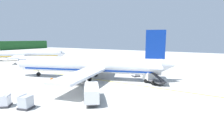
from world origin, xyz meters
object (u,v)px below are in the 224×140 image
at_px(service_truck_fuel, 92,92).
at_px(cargo_container_far, 26,102).
at_px(crew_marshaller, 52,80).
at_px(cargo_container_near, 136,73).
at_px(crew_loader_left, 151,76).
at_px(cargo_container_mid, 4,101).
at_px(airliner_foreground, 89,65).
at_px(service_truck_baggage, 151,78).
at_px(airliner_mid_apron, 25,54).

distance_m(service_truck_fuel, cargo_container_far, 9.69).
distance_m(cargo_container_far, crew_marshaller, 13.36).
bearing_deg(cargo_container_near, crew_loader_left, -104.91).
bearing_deg(crew_marshaller, service_truck_fuel, -105.02).
relative_size(service_truck_fuel, cargo_container_near, 2.91).
height_order(cargo_container_mid, crew_marshaller, cargo_container_mid).
distance_m(airliner_foreground, cargo_container_far, 20.73).
bearing_deg(crew_loader_left, cargo_container_mid, 156.02).
distance_m(cargo_container_mid, crew_loader_left, 31.18).
relative_size(service_truck_baggage, cargo_container_near, 2.53).
bearing_deg(airliner_mid_apron, crew_loader_left, -96.74).
bearing_deg(crew_marshaller, cargo_container_near, -35.14).
distance_m(service_truck_fuel, crew_loader_left, 20.11).
xyz_separation_m(service_truck_fuel, crew_loader_left, (19.87, -3.05, -0.50)).
height_order(airliner_foreground, service_truck_fuel, airliner_foreground).
distance_m(airliner_mid_apron, service_truck_fuel, 64.92).
height_order(airliner_foreground, crew_marshaller, airliner_foreground).
relative_size(cargo_container_mid, crew_loader_left, 1.49).
xyz_separation_m(service_truck_baggage, cargo_container_far, (-23.96, 10.48, -0.23)).
bearing_deg(service_truck_fuel, airliner_mid_apron, 65.23).
relative_size(service_truck_fuel, service_truck_baggage, 1.15).
xyz_separation_m(service_truck_fuel, cargo_container_far, (-7.41, 6.22, -0.52)).
bearing_deg(service_truck_baggage, crew_marshaller, 125.66).
bearing_deg(cargo_container_near, service_truck_fuel, -176.09).
distance_m(airliner_mid_apron, crew_loader_left, 62.45).
height_order(cargo_container_mid, crew_loader_left, cargo_container_mid).
distance_m(service_truck_baggage, crew_loader_left, 3.54).
height_order(service_truck_baggage, crew_marshaller, service_truck_baggage).
distance_m(airliner_foreground, airliner_mid_apron, 50.51).
bearing_deg(service_truck_baggage, service_truck_fuel, 165.54).
height_order(airliner_mid_apron, cargo_container_far, airliner_mid_apron).
bearing_deg(cargo_container_near, crew_marshaller, 144.86).
xyz_separation_m(cargo_container_far, crew_marshaller, (11.08, 7.46, 0.02)).
height_order(airliner_mid_apron, cargo_container_near, airliner_mid_apron).
bearing_deg(crew_loader_left, service_truck_fuel, 171.27).
xyz_separation_m(service_truck_baggage, cargo_container_near, (4.52, 5.70, -0.33)).
bearing_deg(airliner_foreground, service_truck_baggage, -75.52).
bearing_deg(airliner_foreground, cargo_container_mid, -177.51).
distance_m(service_truck_baggage, cargo_container_far, 26.15).
bearing_deg(cargo_container_mid, airliner_foreground, 2.49).
bearing_deg(airliner_mid_apron, cargo_container_far, -123.28).
distance_m(airliner_foreground, service_truck_fuel, 16.63).
bearing_deg(crew_loader_left, cargo_container_far, 161.24).
xyz_separation_m(service_truck_fuel, service_truck_baggage, (16.55, -4.27, -0.29)).
height_order(service_truck_fuel, cargo_container_near, service_truck_fuel).
xyz_separation_m(airliner_mid_apron, crew_loader_left, (-7.33, -61.99, -1.95)).
relative_size(cargo_container_near, crew_marshaller, 1.37).
relative_size(service_truck_baggage, crew_loader_left, 3.49).
bearing_deg(cargo_container_mid, crew_loader_left, -23.98).
relative_size(service_truck_baggage, crew_marshaller, 3.47).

